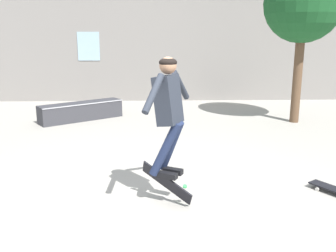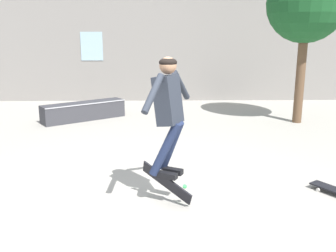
# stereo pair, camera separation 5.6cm
# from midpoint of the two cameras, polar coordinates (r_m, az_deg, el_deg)

# --- Properties ---
(ground_plane) EXTENTS (40.00, 40.00, 0.00)m
(ground_plane) POSITION_cam_midpoint_polar(r_m,az_deg,el_deg) (5.02, -3.39, -11.43)
(ground_plane) COLOR #A39E93
(building_backdrop) EXTENTS (13.57, 0.52, 5.37)m
(building_backdrop) POSITION_cam_midpoint_polar(r_m,az_deg,el_deg) (12.51, -2.26, 14.05)
(building_backdrop) COLOR gray
(building_backdrop) RESTS_ON ground_plane
(tree_right) EXTENTS (1.84, 1.84, 3.77)m
(tree_right) POSITION_cam_midpoint_polar(r_m,az_deg,el_deg) (9.72, 20.50, 16.96)
(tree_right) COLOR brown
(tree_right) RESTS_ON ground_plane
(skate_ledge) EXTENTS (2.03, 1.62, 0.46)m
(skate_ledge) POSITION_cam_midpoint_polar(r_m,az_deg,el_deg) (9.83, -12.54, 2.24)
(skate_ledge) COLOR #38383D
(skate_ledge) RESTS_ON ground_plane
(skater) EXTENTS (0.64, 1.12, 1.51)m
(skater) POSITION_cam_midpoint_polar(r_m,az_deg,el_deg) (4.61, 0.36, 3.02)
(skater) COLOR #282D38
(skateboard_flipping) EXTENTS (0.64, 0.52, 0.50)m
(skateboard_flipping) POSITION_cam_midpoint_polar(r_m,az_deg,el_deg) (4.90, 0.13, -8.59)
(skateboard_flipping) COLOR black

